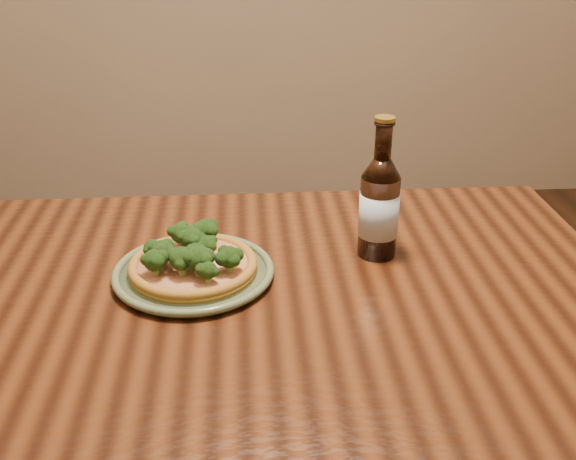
{
  "coord_description": "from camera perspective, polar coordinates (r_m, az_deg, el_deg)",
  "views": [
    {
      "loc": [
        0.15,
        -0.82,
        1.34
      ],
      "look_at": [
        0.23,
        0.22,
        0.82
      ],
      "focal_mm": 42.0,
      "sensor_mm": 36.0,
      "label": 1
    }
  ],
  "objects": [
    {
      "name": "table",
      "position": [
        1.16,
        -11.04,
        -10.29
      ],
      "size": [
        1.6,
        0.9,
        0.75
      ],
      "color": "#43210E",
      "rests_on": "ground"
    },
    {
      "name": "pizza",
      "position": [
        1.16,
        -8.11,
        -2.65
      ],
      "size": [
        0.22,
        0.22,
        0.07
      ],
      "rotation": [
        0.0,
        0.0,
        0.3
      ],
      "color": "olive",
      "rests_on": "plate"
    },
    {
      "name": "beer_bottle",
      "position": [
        1.21,
        7.73,
        2.03
      ],
      "size": [
        0.07,
        0.07,
        0.26
      ],
      "rotation": [
        0.0,
        0.0,
        0.08
      ],
      "color": "black",
      "rests_on": "table"
    },
    {
      "name": "plate",
      "position": [
        1.17,
        -7.99,
        -3.57
      ],
      "size": [
        0.28,
        0.28,
        0.02
      ],
      "rotation": [
        0.0,
        0.0,
        -0.41
      ],
      "color": "#556646",
      "rests_on": "table"
    }
  ]
}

